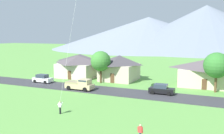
{
  "coord_description": "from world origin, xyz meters",
  "views": [
    {
      "loc": [
        14.7,
        -12.28,
        10.18
      ],
      "look_at": [
        1.71,
        16.38,
        6.05
      ],
      "focal_mm": 40.8,
      "sensor_mm": 36.0,
      "label": 1
    }
  ],
  "objects_px": {
    "parked_car_black_west_end": "(162,89)",
    "house_leftmost": "(206,73)",
    "house_right_center": "(119,67)",
    "house_left_center": "(80,64)",
    "parked_car_white_mid_west": "(43,79)",
    "tree_near_left": "(101,61)",
    "tree_left_of_center": "(217,65)",
    "house_rightmost": "(78,66)",
    "watcher_person": "(140,132)",
    "pickup_truck_sand_east_side": "(80,84)"
  },
  "relations": [
    {
      "from": "house_leftmost",
      "to": "tree_left_of_center",
      "type": "bearing_deg",
      "value": -66.31
    },
    {
      "from": "house_left_center",
      "to": "tree_near_left",
      "type": "bearing_deg",
      "value": -37.72
    },
    {
      "from": "house_right_center",
      "to": "house_left_center",
      "type": "bearing_deg",
      "value": 166.45
    },
    {
      "from": "house_left_center",
      "to": "watcher_person",
      "type": "relative_size",
      "value": 5.85
    },
    {
      "from": "watcher_person",
      "to": "parked_car_black_west_end",
      "type": "bearing_deg",
      "value": 97.67
    },
    {
      "from": "house_rightmost",
      "to": "parked_car_white_mid_west",
      "type": "distance_m",
      "value": 9.86
    },
    {
      "from": "parked_car_white_mid_west",
      "to": "tree_left_of_center",
      "type": "bearing_deg",
      "value": 9.56
    },
    {
      "from": "house_leftmost",
      "to": "house_right_center",
      "type": "relative_size",
      "value": 1.29
    },
    {
      "from": "house_right_center",
      "to": "pickup_truck_sand_east_side",
      "type": "bearing_deg",
      "value": -101.73
    },
    {
      "from": "house_left_center",
      "to": "parked_car_white_mid_west",
      "type": "xyz_separation_m",
      "value": [
        -1.54,
        -12.41,
        -1.81
      ]
    },
    {
      "from": "tree_near_left",
      "to": "parked_car_black_west_end",
      "type": "distance_m",
      "value": 15.27
    },
    {
      "from": "house_left_center",
      "to": "house_leftmost",
      "type": "bearing_deg",
      "value": -4.56
    },
    {
      "from": "tree_near_left",
      "to": "tree_left_of_center",
      "type": "relative_size",
      "value": 0.95
    },
    {
      "from": "parked_car_black_west_end",
      "to": "parked_car_white_mid_west",
      "type": "height_order",
      "value": "same"
    },
    {
      "from": "house_left_center",
      "to": "tree_near_left",
      "type": "relative_size",
      "value": 1.47
    },
    {
      "from": "tree_near_left",
      "to": "parked_car_black_west_end",
      "type": "relative_size",
      "value": 1.57
    },
    {
      "from": "tree_left_of_center",
      "to": "watcher_person",
      "type": "distance_m",
      "value": 25.92
    },
    {
      "from": "parked_car_white_mid_west",
      "to": "watcher_person",
      "type": "relative_size",
      "value": 2.52
    },
    {
      "from": "tree_near_left",
      "to": "house_right_center",
      "type": "bearing_deg",
      "value": 62.62
    },
    {
      "from": "parked_car_white_mid_west",
      "to": "parked_car_black_west_end",
      "type": "bearing_deg",
      "value": 0.35
    },
    {
      "from": "house_left_center",
      "to": "watcher_person",
      "type": "height_order",
      "value": "house_left_center"
    },
    {
      "from": "house_leftmost",
      "to": "house_rightmost",
      "type": "relative_size",
      "value": 1.14
    },
    {
      "from": "tree_near_left",
      "to": "pickup_truck_sand_east_side",
      "type": "relative_size",
      "value": 1.28
    },
    {
      "from": "house_rightmost",
      "to": "pickup_truck_sand_east_side",
      "type": "xyz_separation_m",
      "value": [
        7.84,
        -11.96,
        -1.59
      ]
    },
    {
      "from": "house_leftmost",
      "to": "pickup_truck_sand_east_side",
      "type": "xyz_separation_m",
      "value": [
        -20.49,
        -12.76,
        -1.69
      ]
    },
    {
      "from": "house_right_center",
      "to": "parked_car_white_mid_west",
      "type": "relative_size",
      "value": 1.94
    },
    {
      "from": "house_right_center",
      "to": "house_rightmost",
      "type": "bearing_deg",
      "value": -178.22
    },
    {
      "from": "house_rightmost",
      "to": "parked_car_black_west_end",
      "type": "height_order",
      "value": "house_rightmost"
    },
    {
      "from": "house_left_center",
      "to": "house_rightmost",
      "type": "relative_size",
      "value": 1.06
    },
    {
      "from": "pickup_truck_sand_east_side",
      "to": "watcher_person",
      "type": "bearing_deg",
      "value": -44.74
    },
    {
      "from": "house_left_center",
      "to": "tree_near_left",
      "type": "xyz_separation_m",
      "value": [
        9.49,
        -7.34,
        1.87
      ]
    },
    {
      "from": "house_right_center",
      "to": "parked_car_black_west_end",
      "type": "xyz_separation_m",
      "value": [
        11.66,
        -9.41,
        -1.98
      ]
    },
    {
      "from": "house_leftmost",
      "to": "watcher_person",
      "type": "xyz_separation_m",
      "value": [
        -3.64,
        -29.45,
        -1.87
      ]
    },
    {
      "from": "house_left_center",
      "to": "tree_left_of_center",
      "type": "relative_size",
      "value": 1.4
    },
    {
      "from": "house_leftmost",
      "to": "pickup_truck_sand_east_side",
      "type": "relative_size",
      "value": 2.03
    },
    {
      "from": "house_right_center",
      "to": "watcher_person",
      "type": "xyz_separation_m",
      "value": [
        14.3,
        -28.98,
        -1.97
      ]
    },
    {
      "from": "house_leftmost",
      "to": "house_left_center",
      "type": "bearing_deg",
      "value": 175.44
    },
    {
      "from": "house_leftmost",
      "to": "tree_left_of_center",
      "type": "height_order",
      "value": "tree_left_of_center"
    },
    {
      "from": "tree_left_of_center",
      "to": "parked_car_white_mid_west",
      "type": "relative_size",
      "value": 1.66
    },
    {
      "from": "watcher_person",
      "to": "house_rightmost",
      "type": "bearing_deg",
      "value": 130.75
    },
    {
      "from": "house_left_center",
      "to": "house_right_center",
      "type": "xyz_separation_m",
      "value": [
        11.82,
        -2.85,
        0.17
      ]
    },
    {
      "from": "house_right_center",
      "to": "parked_car_white_mid_west",
      "type": "distance_m",
      "value": 16.54
    },
    {
      "from": "parked_car_black_west_end",
      "to": "house_leftmost",
      "type": "bearing_deg",
      "value": 57.57
    },
    {
      "from": "parked_car_black_west_end",
      "to": "pickup_truck_sand_east_side",
      "type": "height_order",
      "value": "pickup_truck_sand_east_side"
    },
    {
      "from": "tree_near_left",
      "to": "house_rightmost",
      "type": "bearing_deg",
      "value": 152.65
    },
    {
      "from": "watcher_person",
      "to": "tree_near_left",
      "type": "bearing_deg",
      "value": 124.18
    },
    {
      "from": "tree_left_of_center",
      "to": "house_rightmost",
      "type": "bearing_deg",
      "value": 173.15
    },
    {
      "from": "parked_car_black_west_end",
      "to": "pickup_truck_sand_east_side",
      "type": "relative_size",
      "value": 0.81
    },
    {
      "from": "house_rightmost",
      "to": "tree_near_left",
      "type": "distance_m",
      "value": 9.27
    },
    {
      "from": "house_right_center",
      "to": "tree_left_of_center",
      "type": "xyz_separation_m",
      "value": [
        19.89,
        -3.96,
        1.9
      ]
    }
  ]
}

